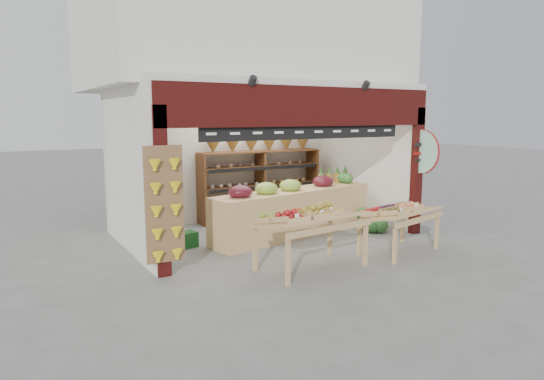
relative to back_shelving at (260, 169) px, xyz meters
The scene contains 11 objects.
ground 2.38m from the back_shelving, 108.72° to the right, with size 60.00×60.00×0.00m, color slate.
shop_structure 2.81m from the back_shelving, 153.37° to the right, with size 6.36×5.12×5.40m.
banana_board 4.61m from the back_shelving, 137.38° to the right, with size 0.60×0.15×1.80m.
gift_sign 3.77m from the back_shelving, 55.90° to the right, with size 0.04×0.93×0.92m.
back_shelving is the anchor object (origin of this frame).
refrigerator 3.09m from the back_shelving, behind, with size 0.78×0.78×1.99m, color #B7B9BE.
cardboard_stack 3.35m from the back_shelving, 152.03° to the right, with size 1.00×0.73×0.65m.
mid_counter 1.99m from the back_shelving, 97.47° to the right, with size 3.93×1.41×1.19m.
display_table_left 4.09m from the back_shelving, 109.03° to the right, with size 1.83×1.13×1.10m.
display_table_right 3.96m from the back_shelving, 79.93° to the right, with size 1.67×1.15×0.98m.
watermelon_pile 2.97m from the back_shelving, 59.59° to the right, with size 0.65×0.67×0.51m.
Camera 1 is at (-5.00, -8.21, 2.49)m, focal length 32.00 mm.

